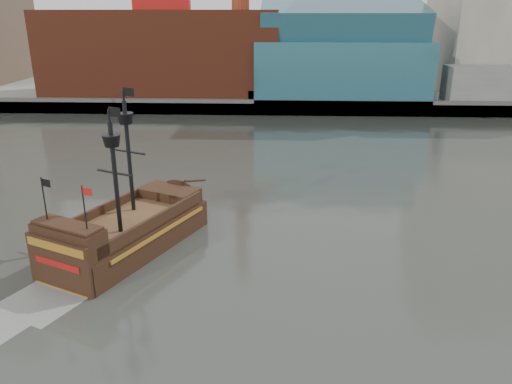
{
  "coord_description": "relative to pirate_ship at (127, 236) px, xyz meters",
  "views": [
    {
      "loc": [
        -0.84,
        -22.43,
        16.9
      ],
      "look_at": [
        -2.43,
        12.87,
        4.0
      ],
      "focal_mm": 35.0,
      "sensor_mm": 36.0,
      "label": 1
    }
  ],
  "objects": [
    {
      "name": "ground",
      "position": [
        11.93,
        -10.8,
        -1.14
      ],
      "size": [
        400.0,
        400.0,
        0.0
      ],
      "primitive_type": "plane",
      "color": "#272925",
      "rests_on": "ground"
    },
    {
      "name": "seawall",
      "position": [
        11.93,
        51.7,
        0.16
      ],
      "size": [
        220.0,
        1.0,
        2.6
      ],
      "primitive_type": "cube",
      "color": "#4C4C49",
      "rests_on": "ground"
    },
    {
      "name": "promenade_far",
      "position": [
        11.93,
        81.2,
        -0.14
      ],
      "size": [
        220.0,
        60.0,
        2.0
      ],
      "primitive_type": "cube",
      "color": "slate",
      "rests_on": "ground"
    },
    {
      "name": "pirate_ship",
      "position": [
        0.0,
        0.0,
        0.0
      ],
      "size": [
        11.54,
        17.43,
        12.62
      ],
      "rotation": [
        0.0,
        0.0,
        -0.43
      ],
      "color": "black",
      "rests_on": "ground"
    }
  ]
}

